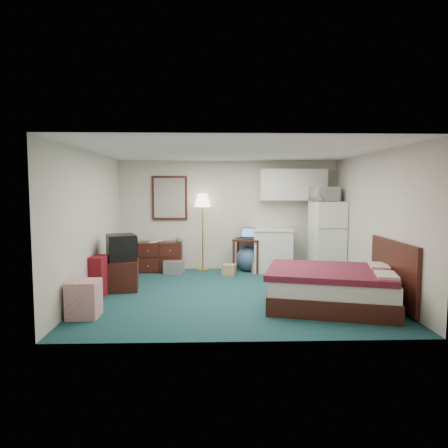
{
  "coord_description": "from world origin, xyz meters",
  "views": [
    {
      "loc": [
        -0.39,
        -6.94,
        1.85
      ],
      "look_at": [
        -0.16,
        0.32,
        1.21
      ],
      "focal_mm": 32.0,
      "sensor_mm": 36.0,
      "label": 1
    }
  ],
  "objects_px": {
    "desk": "(247,255)",
    "bed": "(331,288)",
    "floor_lamp": "(203,232)",
    "tv_stand": "(123,275)",
    "suitcase": "(99,276)",
    "dresser": "(160,257)",
    "kitchen_counter": "(273,251)",
    "fridge": "(327,238)"
  },
  "relations": [
    {
      "from": "dresser",
      "to": "kitchen_counter",
      "type": "relative_size",
      "value": 1.06
    },
    {
      "from": "kitchen_counter",
      "to": "bed",
      "type": "height_order",
      "value": "kitchen_counter"
    },
    {
      "from": "floor_lamp",
      "to": "suitcase",
      "type": "xyz_separation_m",
      "value": [
        -1.76,
        -2.07,
        -0.53
      ]
    },
    {
      "from": "dresser",
      "to": "suitcase",
      "type": "relative_size",
      "value": 1.43
    },
    {
      "from": "desk",
      "to": "kitchen_counter",
      "type": "bearing_deg",
      "value": 12.12
    },
    {
      "from": "tv_stand",
      "to": "suitcase",
      "type": "relative_size",
      "value": 0.88
    },
    {
      "from": "floor_lamp",
      "to": "bed",
      "type": "bearing_deg",
      "value": -54.51
    },
    {
      "from": "fridge",
      "to": "tv_stand",
      "type": "xyz_separation_m",
      "value": [
        -4.16,
        -1.31,
        -0.51
      ]
    },
    {
      "from": "desk",
      "to": "bed",
      "type": "distance_m",
      "value": 2.99
    },
    {
      "from": "desk",
      "to": "suitcase",
      "type": "bearing_deg",
      "value": -130.74
    },
    {
      "from": "tv_stand",
      "to": "fridge",
      "type": "bearing_deg",
      "value": 9.86
    },
    {
      "from": "floor_lamp",
      "to": "fridge",
      "type": "distance_m",
      "value": 2.76
    },
    {
      "from": "dresser",
      "to": "tv_stand",
      "type": "distance_m",
      "value": 1.73
    },
    {
      "from": "kitchen_counter",
      "to": "fridge",
      "type": "distance_m",
      "value": 1.23
    },
    {
      "from": "floor_lamp",
      "to": "bed",
      "type": "xyz_separation_m",
      "value": [
        2.08,
        -2.91,
        -0.58
      ]
    },
    {
      "from": "suitcase",
      "to": "fridge",
      "type": "bearing_deg",
      "value": 28.66
    },
    {
      "from": "floor_lamp",
      "to": "tv_stand",
      "type": "bearing_deg",
      "value": -129.64
    },
    {
      "from": "desk",
      "to": "fridge",
      "type": "height_order",
      "value": "fridge"
    },
    {
      "from": "desk",
      "to": "tv_stand",
      "type": "xyz_separation_m",
      "value": [
        -2.44,
        -1.61,
        -0.1
      ]
    },
    {
      "from": "floor_lamp",
      "to": "kitchen_counter",
      "type": "distance_m",
      "value": 1.63
    },
    {
      "from": "dresser",
      "to": "bed",
      "type": "bearing_deg",
      "value": -44.16
    },
    {
      "from": "bed",
      "to": "tv_stand",
      "type": "relative_size",
      "value": 3.09
    },
    {
      "from": "bed",
      "to": "tv_stand",
      "type": "distance_m",
      "value": 3.7
    },
    {
      "from": "desk",
      "to": "suitcase",
      "type": "distance_m",
      "value": 3.38
    },
    {
      "from": "desk",
      "to": "tv_stand",
      "type": "bearing_deg",
      "value": -132.47
    },
    {
      "from": "dresser",
      "to": "suitcase",
      "type": "bearing_deg",
      "value": -112.95
    },
    {
      "from": "floor_lamp",
      "to": "desk",
      "type": "height_order",
      "value": "floor_lamp"
    },
    {
      "from": "kitchen_counter",
      "to": "fridge",
      "type": "bearing_deg",
      "value": -9.5
    },
    {
      "from": "dresser",
      "to": "desk",
      "type": "distance_m",
      "value": 1.96
    },
    {
      "from": "bed",
      "to": "suitcase",
      "type": "height_order",
      "value": "suitcase"
    },
    {
      "from": "suitcase",
      "to": "floor_lamp",
      "type": "bearing_deg",
      "value": 58.11
    },
    {
      "from": "dresser",
      "to": "bed",
      "type": "distance_m",
      "value": 4.15
    },
    {
      "from": "kitchen_counter",
      "to": "fridge",
      "type": "height_order",
      "value": "fridge"
    },
    {
      "from": "dresser",
      "to": "bed",
      "type": "xyz_separation_m",
      "value": [
        3.03,
        -2.84,
        -0.04
      ]
    },
    {
      "from": "dresser",
      "to": "kitchen_counter",
      "type": "bearing_deg",
      "value": -2.6
    },
    {
      "from": "floor_lamp",
      "to": "kitchen_counter",
      "type": "height_order",
      "value": "floor_lamp"
    },
    {
      "from": "suitcase",
      "to": "bed",
      "type": "bearing_deg",
      "value": -3.89
    },
    {
      "from": "desk",
      "to": "bed",
      "type": "relative_size",
      "value": 0.4
    },
    {
      "from": "desk",
      "to": "fridge",
      "type": "distance_m",
      "value": 1.79
    },
    {
      "from": "floor_lamp",
      "to": "suitcase",
      "type": "distance_m",
      "value": 2.77
    },
    {
      "from": "fridge",
      "to": "kitchen_counter",
      "type": "bearing_deg",
      "value": 161.46
    },
    {
      "from": "fridge",
      "to": "tv_stand",
      "type": "distance_m",
      "value": 4.39
    }
  ]
}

